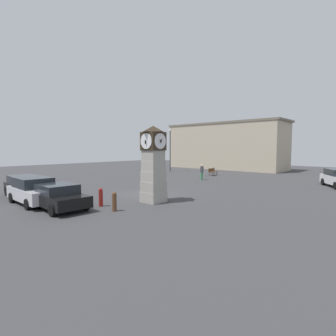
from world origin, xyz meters
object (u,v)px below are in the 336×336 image
at_px(clock_tower, 153,165).
at_px(bench, 213,171).
at_px(street_lamp_near_road, 170,147).
at_px(car_by_building, 59,197).
at_px(pedestrian_near_bench, 202,171).
at_px(car_near_tower, 35,190).
at_px(car_navy_sedan, 24,186).
at_px(bollard_mid_row, 114,201).
at_px(bollard_near_tower, 101,197).

bearing_deg(clock_tower, bench, 110.37).
bearing_deg(street_lamp_near_road, car_by_building, -62.83).
bearing_deg(car_by_building, pedestrian_near_bench, 96.57).
bearing_deg(car_near_tower, car_navy_sedan, 171.51).
distance_m(car_navy_sedan, car_by_building, 5.88).
bearing_deg(bench, car_near_tower, -87.56).
distance_m(bollard_mid_row, car_by_building, 3.26).
bearing_deg(bollard_mid_row, pedestrian_near_bench, 107.10).
relative_size(car_navy_sedan, pedestrian_near_bench, 2.34).
relative_size(bollard_mid_row, car_by_building, 0.28).
distance_m(car_near_tower, car_by_building, 2.72).
height_order(bollard_mid_row, car_navy_sedan, car_navy_sedan).
bearing_deg(bench, bollard_near_tower, -76.48).
bearing_deg(bollard_near_tower, street_lamp_near_road, 121.74).
bearing_deg(bollard_mid_row, clock_tower, 92.53).
distance_m(car_navy_sedan, car_near_tower, 3.21).
distance_m(bollard_near_tower, street_lamp_near_road, 23.92).
bearing_deg(bollard_near_tower, clock_tower, 64.31).
xyz_separation_m(car_navy_sedan, street_lamp_near_road, (-5.52, 22.05, 2.86)).
bearing_deg(pedestrian_near_bench, car_navy_sedan, -103.27).
relative_size(car_near_tower, pedestrian_near_bench, 2.70).
relative_size(car_near_tower, car_by_building, 1.18).
height_order(car_navy_sedan, street_lamp_near_road, street_lamp_near_road).
xyz_separation_m(car_navy_sedan, car_by_building, (5.88, -0.16, -0.03)).
distance_m(clock_tower, car_near_tower, 7.66).
bearing_deg(bollard_mid_row, car_near_tower, -157.91).
height_order(clock_tower, car_navy_sedan, clock_tower).
bearing_deg(bollard_mid_row, street_lamp_near_road, 124.67).
height_order(clock_tower, street_lamp_near_road, street_lamp_near_road).
relative_size(clock_tower, bench, 2.99).
bearing_deg(clock_tower, car_by_building, -116.61).
distance_m(clock_tower, car_by_building, 5.90).
bearing_deg(street_lamp_near_road, pedestrian_near_bench, -29.52).
bearing_deg(clock_tower, car_near_tower, -134.28).
relative_size(clock_tower, car_navy_sedan, 1.23).
height_order(bollard_near_tower, car_navy_sedan, car_navy_sedan).
xyz_separation_m(clock_tower, car_near_tower, (-5.23, -5.36, -1.61)).
distance_m(clock_tower, car_navy_sedan, 9.87).
bearing_deg(clock_tower, pedestrian_near_bench, 110.74).
distance_m(clock_tower, bollard_mid_row, 3.71).
distance_m(bench, street_lamp_near_road, 8.38).
distance_m(bollard_mid_row, street_lamp_near_road, 24.93).
distance_m(bollard_near_tower, car_by_building, 2.31).
height_order(bollard_near_tower, street_lamp_near_road, street_lamp_near_road).
xyz_separation_m(clock_tower, car_navy_sedan, (-8.41, -4.89, -1.68)).
bearing_deg(car_navy_sedan, clock_tower, 30.18).
bearing_deg(bench, car_by_building, -80.47).
relative_size(clock_tower, street_lamp_near_road, 0.78).
relative_size(bench, street_lamp_near_road, 0.26).
xyz_separation_m(car_by_building, pedestrian_near_bench, (-1.94, 16.85, 0.24)).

